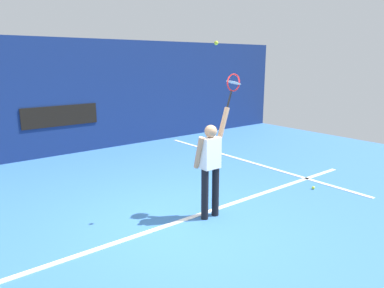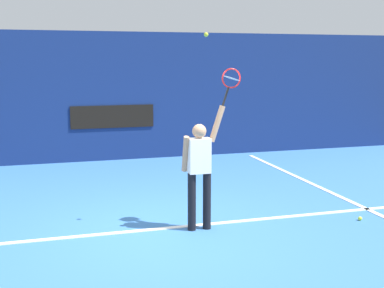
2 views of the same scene
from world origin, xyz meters
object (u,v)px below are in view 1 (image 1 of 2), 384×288
at_px(tennis_player, 210,163).
at_px(tennis_ball, 216,43).
at_px(spare_ball, 313,188).
at_px(tennis_racket, 233,85).

height_order(tennis_player, tennis_ball, tennis_ball).
bearing_deg(tennis_player, spare_ball, -6.98).
bearing_deg(tennis_ball, tennis_racket, -1.78).
relative_size(tennis_player, spare_ball, 29.05).
bearing_deg(spare_ball, tennis_player, 173.02).
xyz_separation_m(tennis_racket, spare_ball, (2.23, -0.33, -2.32)).
bearing_deg(spare_ball, tennis_racket, 171.59).
distance_m(tennis_ball, spare_ball, 4.01).
relative_size(tennis_player, tennis_racket, 3.15).
distance_m(tennis_player, tennis_racket, 1.43).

